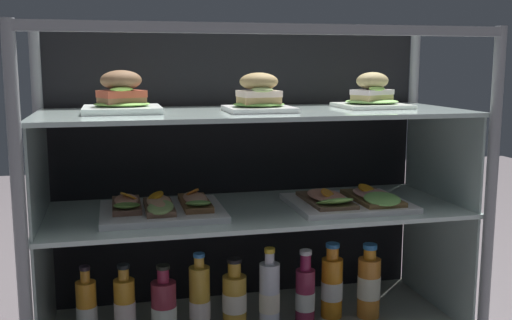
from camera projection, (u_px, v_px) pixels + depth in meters
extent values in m
cylinder|color=gray|center=(20.00, 221.00, 1.39)|extent=(0.03, 0.03, 0.92)
cylinder|color=gray|center=(491.00, 194.00, 1.67)|extent=(0.03, 0.03, 0.92)
cylinder|color=gray|center=(42.00, 183.00, 1.83)|extent=(0.03, 0.03, 0.92)
cylinder|color=gray|center=(410.00, 167.00, 2.12)|extent=(0.03, 0.03, 0.92)
cube|color=gray|center=(278.00, 29.00, 1.46)|extent=(1.23, 0.03, 0.03)
cube|color=black|center=(239.00, 167.00, 1.98)|extent=(1.20, 0.01, 0.88)
cube|color=silver|center=(45.00, 285.00, 1.65)|extent=(0.01, 0.43, 0.34)
cube|color=silver|center=(437.00, 254.00, 1.93)|extent=(0.01, 0.43, 0.34)
cube|color=silver|center=(256.00, 210.00, 1.76)|extent=(1.22, 0.45, 0.01)
cube|color=silver|center=(39.00, 171.00, 1.60)|extent=(0.01, 0.43, 0.27)
cube|color=silver|center=(442.00, 155.00, 1.88)|extent=(0.01, 0.43, 0.27)
cube|color=silver|center=(256.00, 113.00, 1.72)|extent=(1.22, 0.45, 0.01)
cube|color=white|center=(122.00, 109.00, 1.65)|extent=(0.21, 0.21, 0.02)
ellipsoid|color=#7ABB4E|center=(122.00, 104.00, 1.64)|extent=(0.15, 0.13, 0.01)
cube|color=#936844|center=(122.00, 101.00, 1.64)|extent=(0.14, 0.12, 0.02)
cube|color=#BC4C33|center=(122.00, 94.00, 1.64)|extent=(0.14, 0.12, 0.02)
ellipsoid|color=#8FCA4C|center=(122.00, 89.00, 1.60)|extent=(0.07, 0.05, 0.01)
ellipsoid|color=brown|center=(121.00, 80.00, 1.63)|extent=(0.14, 0.12, 0.05)
cube|color=white|center=(259.00, 109.00, 1.68)|extent=(0.18, 0.18, 0.01)
ellipsoid|color=#6BA949|center=(259.00, 104.00, 1.68)|extent=(0.15, 0.12, 0.01)
cube|color=tan|center=(259.00, 100.00, 1.68)|extent=(0.11, 0.10, 0.02)
cube|color=beige|center=(259.00, 94.00, 1.67)|extent=(0.12, 0.10, 0.02)
ellipsoid|color=#97AE65|center=(263.00, 90.00, 1.63)|extent=(0.07, 0.04, 0.02)
ellipsoid|color=#A38753|center=(259.00, 82.00, 1.67)|extent=(0.12, 0.10, 0.05)
cube|color=white|center=(372.00, 106.00, 1.83)|extent=(0.20, 0.20, 0.01)
ellipsoid|color=#88C665|center=(372.00, 101.00, 1.83)|extent=(0.16, 0.14, 0.01)
cube|color=tan|center=(372.00, 98.00, 1.83)|extent=(0.14, 0.12, 0.02)
cube|color=silver|center=(372.00, 92.00, 1.82)|extent=(0.14, 0.12, 0.02)
ellipsoid|color=#9CD15C|center=(377.00, 89.00, 1.79)|extent=(0.08, 0.06, 0.02)
ellipsoid|color=tan|center=(372.00, 81.00, 1.82)|extent=(0.14, 0.12, 0.05)
cube|color=white|center=(162.00, 211.00, 1.69)|extent=(0.34, 0.29, 0.02)
cube|color=brown|center=(127.00, 205.00, 1.69)|extent=(0.08, 0.20, 0.02)
ellipsoid|color=olive|center=(127.00, 205.00, 1.63)|extent=(0.09, 0.11, 0.03)
ellipsoid|color=#ED9F82|center=(126.00, 200.00, 1.69)|extent=(0.07, 0.16, 0.02)
cylinder|color=orange|center=(128.00, 196.00, 1.68)|extent=(0.06, 0.06, 0.03)
cube|color=brown|center=(159.00, 207.00, 1.67)|extent=(0.08, 0.20, 0.01)
ellipsoid|color=#97B863|center=(161.00, 207.00, 1.61)|extent=(0.09, 0.11, 0.03)
ellipsoid|color=#E3A479|center=(159.00, 201.00, 1.67)|extent=(0.07, 0.16, 0.02)
cylinder|color=orange|center=(156.00, 196.00, 1.68)|extent=(0.06, 0.06, 0.02)
cube|color=brown|center=(195.00, 203.00, 1.71)|extent=(0.08, 0.20, 0.02)
ellipsoid|color=#679C44|center=(198.00, 203.00, 1.65)|extent=(0.08, 0.11, 0.04)
ellipsoid|color=#E1A385|center=(195.00, 198.00, 1.71)|extent=(0.07, 0.16, 0.01)
cylinder|color=orange|center=(192.00, 192.00, 1.74)|extent=(0.05, 0.05, 0.03)
cube|color=white|center=(347.00, 203.00, 1.79)|extent=(0.34, 0.29, 0.02)
cube|color=brown|center=(326.00, 200.00, 1.77)|extent=(0.12, 0.23, 0.01)
ellipsoid|color=#86C756|center=(334.00, 201.00, 1.70)|extent=(0.12, 0.13, 0.05)
ellipsoid|color=#E79178|center=(326.00, 195.00, 1.76)|extent=(0.10, 0.18, 0.02)
cylinder|color=orange|center=(328.00, 194.00, 1.73)|extent=(0.06, 0.06, 0.03)
cube|color=brown|center=(372.00, 198.00, 1.79)|extent=(0.12, 0.23, 0.01)
ellipsoid|color=#8CD565|center=(382.00, 199.00, 1.72)|extent=(0.12, 0.13, 0.03)
ellipsoid|color=#E49D90|center=(372.00, 194.00, 1.79)|extent=(0.10, 0.18, 0.01)
cylinder|color=orange|center=(366.00, 189.00, 1.81)|extent=(0.07, 0.07, 0.02)
cylinder|color=orange|center=(87.00, 312.00, 1.67)|extent=(0.06, 0.06, 0.18)
cylinder|color=silver|center=(87.00, 317.00, 1.68)|extent=(0.06, 0.06, 0.06)
cylinder|color=orange|center=(85.00, 276.00, 1.66)|extent=(0.03, 0.03, 0.03)
cylinder|color=black|center=(85.00, 268.00, 1.65)|extent=(0.03, 0.03, 0.01)
cylinder|color=orange|center=(125.00, 311.00, 1.68)|extent=(0.06, 0.06, 0.18)
cylinder|color=silver|center=(125.00, 312.00, 1.68)|extent=(0.06, 0.06, 0.06)
cylinder|color=gold|center=(124.00, 274.00, 1.67)|extent=(0.03, 0.03, 0.03)
cylinder|color=black|center=(123.00, 266.00, 1.66)|extent=(0.03, 0.03, 0.01)
cylinder|color=maroon|center=(164.00, 311.00, 1.70)|extent=(0.07, 0.07, 0.17)
cylinder|color=white|center=(164.00, 316.00, 1.70)|extent=(0.07, 0.07, 0.06)
cylinder|color=#9F2342|center=(163.00, 276.00, 1.68)|extent=(0.03, 0.03, 0.04)
cylinder|color=black|center=(163.00, 267.00, 1.68)|extent=(0.04, 0.04, 0.01)
cylinder|color=gold|center=(200.00, 300.00, 1.74)|extent=(0.06, 0.06, 0.20)
cylinder|color=silver|center=(200.00, 309.00, 1.75)|extent=(0.06, 0.06, 0.06)
cylinder|color=gold|center=(199.00, 262.00, 1.72)|extent=(0.03, 0.03, 0.03)
cylinder|color=#2E70B5|center=(199.00, 255.00, 1.72)|extent=(0.03, 0.03, 0.01)
cylinder|color=gold|center=(235.00, 303.00, 1.77)|extent=(0.07, 0.07, 0.16)
cylinder|color=silver|center=(235.00, 302.00, 1.76)|extent=(0.07, 0.07, 0.06)
cylinder|color=gold|center=(234.00, 269.00, 1.75)|extent=(0.04, 0.04, 0.04)
cylinder|color=black|center=(234.00, 261.00, 1.74)|extent=(0.04, 0.04, 0.01)
cylinder|color=white|center=(269.00, 296.00, 1.77)|extent=(0.06, 0.06, 0.20)
cylinder|color=#EDE3CC|center=(269.00, 302.00, 1.77)|extent=(0.06, 0.06, 0.06)
cylinder|color=white|center=(270.00, 258.00, 1.75)|extent=(0.03, 0.03, 0.03)
cylinder|color=gold|center=(270.00, 250.00, 1.74)|extent=(0.03, 0.03, 0.01)
cylinder|color=#96294A|center=(305.00, 295.00, 1.82)|extent=(0.06, 0.06, 0.16)
cylinder|color=silver|center=(305.00, 301.00, 1.82)|extent=(0.06, 0.06, 0.06)
cylinder|color=#971D4C|center=(306.00, 262.00, 1.80)|extent=(0.03, 0.03, 0.05)
cylinder|color=white|center=(306.00, 252.00, 1.80)|extent=(0.04, 0.04, 0.01)
cylinder|color=orange|center=(332.00, 288.00, 1.85)|extent=(0.07, 0.07, 0.18)
cylinder|color=silver|center=(332.00, 290.00, 1.85)|extent=(0.07, 0.07, 0.06)
cylinder|color=orange|center=(333.00, 253.00, 1.83)|extent=(0.04, 0.04, 0.04)
cylinder|color=#2B6BAD|center=(333.00, 245.00, 1.83)|extent=(0.04, 0.04, 0.01)
cylinder|color=orange|center=(369.00, 288.00, 1.85)|extent=(0.07, 0.07, 0.18)
cylinder|color=white|center=(369.00, 287.00, 1.85)|extent=(0.07, 0.07, 0.07)
cylinder|color=orange|center=(370.00, 254.00, 1.83)|extent=(0.04, 0.04, 0.03)
cylinder|color=#2B72B8|center=(370.00, 246.00, 1.83)|extent=(0.04, 0.04, 0.01)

